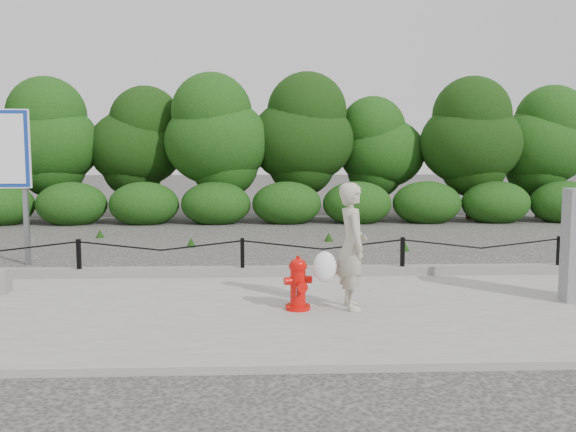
{
  "coord_description": "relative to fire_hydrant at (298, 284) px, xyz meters",
  "views": [
    {
      "loc": [
        0.31,
        -9.32,
        2.0
      ],
      "look_at": [
        0.71,
        0.2,
        1.0
      ],
      "focal_mm": 38.0,
      "sensor_mm": 36.0,
      "label": 1
    }
  ],
  "objects": [
    {
      "name": "fire_hydrant",
      "position": [
        0.0,
        0.0,
        0.0
      ],
      "size": [
        0.38,
        0.39,
        0.66
      ],
      "rotation": [
        0.0,
        0.0,
        0.27
      ],
      "color": "red",
      "rests_on": "sidewalk"
    },
    {
      "name": "sidewalk",
      "position": [
        -0.75,
        0.03,
        -0.36
      ],
      "size": [
        14.0,
        4.0,
        0.08
      ],
      "primitive_type": "cube",
      "color": "gray",
      "rests_on": "ground"
    },
    {
      "name": "chain_barrier",
      "position": [
        -0.75,
        2.03,
        0.06
      ],
      "size": [
        10.06,
        0.06,
        0.6
      ],
      "color": "black",
      "rests_on": "sidewalk"
    },
    {
      "name": "ground",
      "position": [
        -0.75,
        2.03,
        -0.4
      ],
      "size": [
        90.0,
        90.0,
        0.0
      ],
      "primitive_type": "plane",
      "color": "#2D2B28",
      "rests_on": "ground"
    },
    {
      "name": "curb",
      "position": [
        -0.75,
        2.08,
        -0.25
      ],
      "size": [
        14.0,
        0.22,
        0.14
      ],
      "primitive_type": "cube",
      "color": "slate",
      "rests_on": "sidewalk"
    },
    {
      "name": "treeline",
      "position": [
        -0.94,
        10.94,
        2.05
      ],
      "size": [
        20.35,
        3.43,
        4.34
      ],
      "color": "black",
      "rests_on": "ground"
    },
    {
      "name": "pedestrian",
      "position": [
        0.64,
        0.03,
        0.45
      ],
      "size": [
        0.7,
        0.59,
        1.56
      ],
      "rotation": [
        0.0,
        0.0,
        1.65
      ],
      "color": "#AFAB96",
      "rests_on": "sidewalk"
    }
  ]
}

